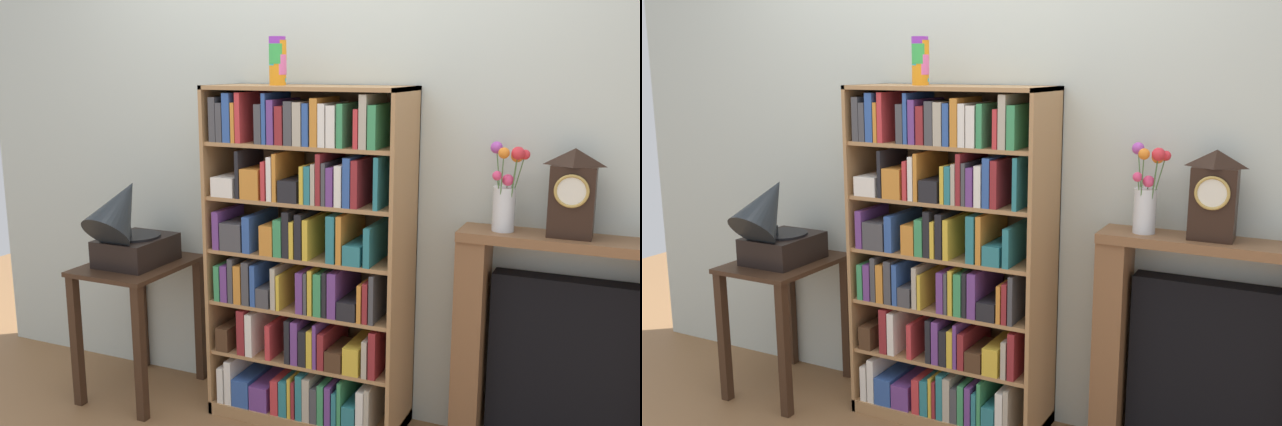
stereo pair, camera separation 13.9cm
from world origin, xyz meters
The scene contains 8 objects.
wall_back centered at (0.12, 0.35, 1.30)m, with size 4.37×0.08×2.60m, color beige.
bookshelf centered at (-0.01, 0.12, 0.74)m, with size 0.91×0.35×1.55m.
cup_stack centered at (-0.14, 0.11, 1.65)m, with size 0.08×0.08×0.21m.
side_table_left centered at (-0.89, 0.03, 0.50)m, with size 0.44×0.56×0.68m.
gramophone centered at (-0.89, -0.03, 0.87)m, with size 0.29×0.47×0.49m.
fireplace_mantel centered at (1.13, 0.22, 0.48)m, with size 0.92×0.21×0.97m.
mantel_clock centered at (1.10, 0.20, 1.15)m, with size 0.17×0.12×0.35m.
flower_vase centered at (0.85, 0.19, 1.13)m, with size 0.17×0.16×0.36m.
Camera 1 is at (1.32, -2.67, 1.64)m, focal length 39.79 mm.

